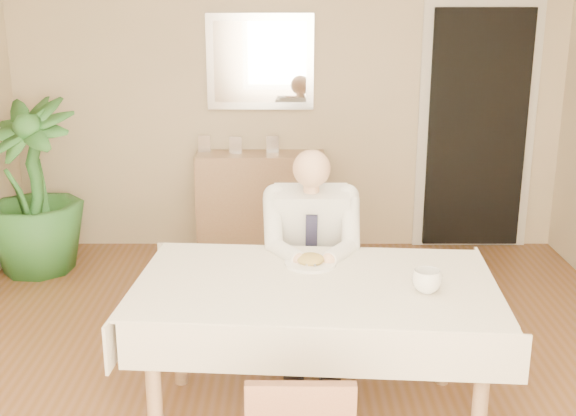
{
  "coord_description": "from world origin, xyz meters",
  "views": [
    {
      "loc": [
        0.0,
        -3.4,
        2.05
      ],
      "look_at": [
        0.0,
        0.35,
        0.95
      ],
      "focal_mm": 45.0,
      "sensor_mm": 36.0,
      "label": 1
    }
  ],
  "objects_px": {
    "dining_table": "(315,298)",
    "coffee_mug": "(427,281)",
    "potted_palm": "(32,188)",
    "chair_far": "(310,262)",
    "sideboard": "(261,203)",
    "seated_man": "(311,251)"
  },
  "relations": [
    {
      "from": "dining_table",
      "to": "coffee_mug",
      "type": "xyz_separation_m",
      "value": [
        0.5,
        -0.13,
        0.14
      ]
    },
    {
      "from": "coffee_mug",
      "to": "potted_palm",
      "type": "relative_size",
      "value": 0.1
    },
    {
      "from": "chair_far",
      "to": "sideboard",
      "type": "height_order",
      "value": "chair_far"
    },
    {
      "from": "dining_table",
      "to": "coffee_mug",
      "type": "bearing_deg",
      "value": -10.43
    },
    {
      "from": "seated_man",
      "to": "potted_palm",
      "type": "xyz_separation_m",
      "value": [
        -2.07,
        1.5,
        -0.03
      ]
    },
    {
      "from": "seated_man",
      "to": "coffee_mug",
      "type": "xyz_separation_m",
      "value": [
        0.5,
        -0.72,
        0.11
      ]
    },
    {
      "from": "coffee_mug",
      "to": "sideboard",
      "type": "height_order",
      "value": "coffee_mug"
    },
    {
      "from": "dining_table",
      "to": "coffee_mug",
      "type": "height_order",
      "value": "coffee_mug"
    },
    {
      "from": "seated_man",
      "to": "potted_palm",
      "type": "height_order",
      "value": "potted_palm"
    },
    {
      "from": "seated_man",
      "to": "coffee_mug",
      "type": "distance_m",
      "value": 0.89
    },
    {
      "from": "chair_far",
      "to": "potted_palm",
      "type": "distance_m",
      "value": 2.4
    },
    {
      "from": "potted_palm",
      "to": "chair_far",
      "type": "bearing_deg",
      "value": -30.22
    },
    {
      "from": "chair_far",
      "to": "dining_table",
      "type": "bearing_deg",
      "value": -94.59
    },
    {
      "from": "seated_man",
      "to": "sideboard",
      "type": "bearing_deg",
      "value": 100.38
    },
    {
      "from": "sideboard",
      "to": "potted_palm",
      "type": "distance_m",
      "value": 1.79
    },
    {
      "from": "dining_table",
      "to": "potted_palm",
      "type": "xyz_separation_m",
      "value": [
        -2.07,
        2.09,
        -0.0
      ]
    },
    {
      "from": "potted_palm",
      "to": "dining_table",
      "type": "bearing_deg",
      "value": -45.25
    },
    {
      "from": "dining_table",
      "to": "sideboard",
      "type": "xyz_separation_m",
      "value": [
        -0.36,
        2.53,
        -0.25
      ]
    },
    {
      "from": "dining_table",
      "to": "seated_man",
      "type": "bearing_deg",
      "value": 94.1
    },
    {
      "from": "sideboard",
      "to": "potted_palm",
      "type": "bearing_deg",
      "value": -166.03
    },
    {
      "from": "chair_far",
      "to": "sideboard",
      "type": "distance_m",
      "value": 1.69
    },
    {
      "from": "dining_table",
      "to": "sideboard",
      "type": "bearing_deg",
      "value": 102.08
    }
  ]
}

